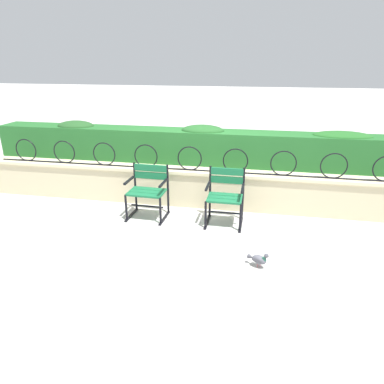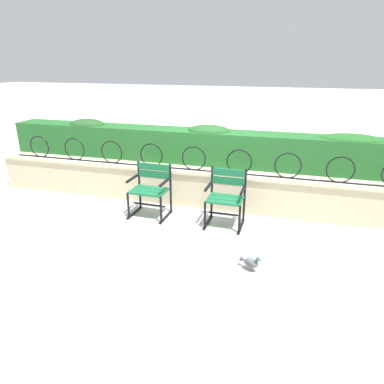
{
  "view_description": "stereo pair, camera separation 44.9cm",
  "coord_description": "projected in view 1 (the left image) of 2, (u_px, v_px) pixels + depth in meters",
  "views": [
    {
      "loc": [
        0.94,
        -4.73,
        2.43
      ],
      "look_at": [
        0.0,
        0.1,
        0.55
      ],
      "focal_mm": 32.58,
      "sensor_mm": 36.0,
      "label": 1
    },
    {
      "loc": [
        1.37,
        -4.62,
        2.43
      ],
      "look_at": [
        0.0,
        0.1,
        0.55
      ],
      "focal_mm": 32.58,
      "sensor_mm": 36.0,
      "label": 2
    }
  ],
  "objects": [
    {
      "name": "ground_plane",
      "position": [
        191.0,
        228.0,
        5.37
      ],
      "size": [
        60.0,
        60.0,
        0.0
      ],
      "primitive_type": "plane",
      "color": "#B7B5AF"
    },
    {
      "name": "pigeon_near_chairs",
      "position": [
        259.0,
        259.0,
        4.31
      ],
      "size": [
        0.27,
        0.19,
        0.22
      ],
      "color": "#5B5B66",
      "rests_on": "ground"
    },
    {
      "name": "iron_arch_fence",
      "position": [
        191.0,
        160.0,
        5.88
      ],
      "size": [
        7.55,
        0.02,
        0.42
      ],
      "color": "black",
      "rests_on": "stone_wall"
    },
    {
      "name": "stone_wall",
      "position": [
        201.0,
        187.0,
        6.1
      ],
      "size": [
        8.11,
        0.41,
        0.65
      ],
      "color": "beige",
      "rests_on": "ground"
    },
    {
      "name": "park_chair_left",
      "position": [
        148.0,
        189.0,
        5.63
      ],
      "size": [
        0.63,
        0.54,
        0.85
      ],
      "color": "#19663D",
      "rests_on": "ground"
    },
    {
      "name": "hedge_row",
      "position": [
        205.0,
        146.0,
        6.28
      ],
      "size": [
        7.94,
        0.54,
        0.69
      ],
      "color": "#236028",
      "rests_on": "stone_wall"
    },
    {
      "name": "park_chair_right",
      "position": [
        225.0,
        195.0,
        5.39
      ],
      "size": [
        0.57,
        0.52,
        0.87
      ],
      "color": "#19663D",
      "rests_on": "ground"
    }
  ]
}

